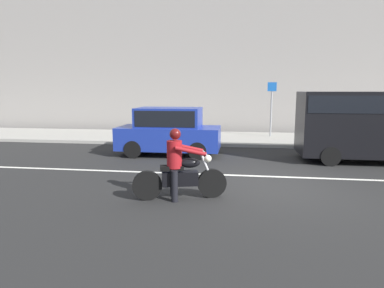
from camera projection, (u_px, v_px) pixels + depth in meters
The scene contains 8 objects.
ground_plane at pixel (271, 185), 8.67m from camera, with size 80.00×80.00×0.00m, color black.
sidewalk_slab at pixel (256, 139), 16.48m from camera, with size 40.00×4.40×0.14m, color #99968E.
building_facade at pixel (257, 26), 18.85m from camera, with size 40.00×1.40×12.10m, color gray.
lane_marking_stripe at pixel (277, 177), 9.51m from camera, with size 18.00×0.14×0.01m, color silver.
motorcycle_with_rider_crimson at pixel (179, 171), 7.51m from camera, with size 2.10×0.83×1.61m.
parked_hatchback_cobalt_blue at pixel (169, 131), 12.61m from camera, with size 3.82×1.76×1.80m.
parked_van_black at pixel (370, 122), 11.34m from camera, with size 4.61×1.96×2.40m.
street_sign_post at pixel (271, 104), 16.63m from camera, with size 0.44×0.08×2.73m.
Camera 1 is at (-0.84, -8.59, 2.44)m, focal length 31.20 mm.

